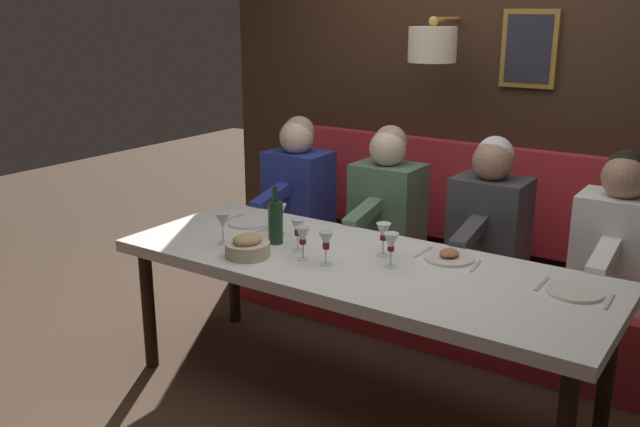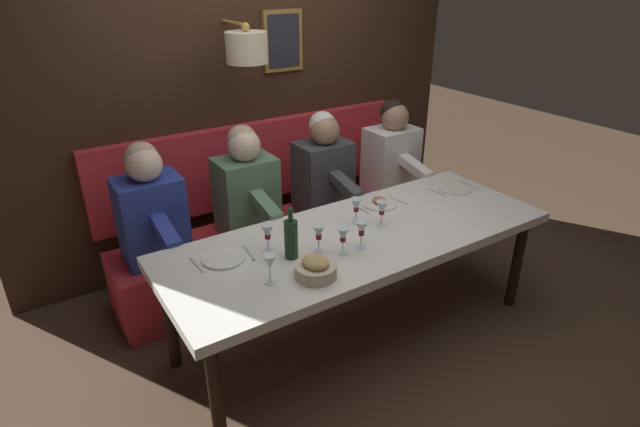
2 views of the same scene
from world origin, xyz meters
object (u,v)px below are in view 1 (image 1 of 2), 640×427
(diner_nearest, at_px, (618,234))
(wine_glass_1, at_px, (326,241))
(wine_glass_3, at_px, (384,233))
(wine_bottle, at_px, (276,221))
(wine_glass_2, at_px, (298,228))
(bread_bowl, at_px, (248,247))
(dining_table, at_px, (358,273))
(wine_glass_5, at_px, (280,213))
(diner_far, at_px, (298,181))
(diner_near, at_px, (490,213))
(diner_middle, at_px, (387,196))
(wine_glass_4, at_px, (303,237))
(wine_glass_0, at_px, (391,243))
(wine_glass_6, at_px, (223,222))

(diner_nearest, bearing_deg, wine_glass_1, 133.19)
(wine_glass_3, height_order, wine_bottle, wine_bottle)
(wine_glass_2, distance_m, bread_bowl, 0.27)
(diner_nearest, relative_size, wine_glass_2, 4.82)
(dining_table, relative_size, wine_glass_5, 14.71)
(bread_bowl, bearing_deg, diner_far, 24.44)
(wine_glass_1, bearing_deg, diner_near, -22.08)
(diner_middle, height_order, wine_glass_4, diner_middle)
(dining_table, height_order, wine_glass_1, wine_glass_1)
(wine_glass_4, height_order, wine_glass_5, same)
(dining_table, xyz_separation_m, wine_glass_1, (-0.13, 0.10, 0.18))
(dining_table, distance_m, wine_glass_4, 0.32)
(bread_bowl, bearing_deg, diner_middle, -7.51)
(diner_nearest, bearing_deg, wine_glass_0, 136.82)
(wine_glass_6, distance_m, wine_bottle, 0.27)
(diner_near, relative_size, diner_far, 1.00)
(diner_nearest, distance_m, diner_near, 0.67)
(wine_glass_4, distance_m, bread_bowl, 0.28)
(diner_near, bearing_deg, wine_glass_1, 157.92)
(wine_glass_0, distance_m, wine_bottle, 0.65)
(wine_glass_1, xyz_separation_m, wine_glass_5, (0.25, 0.46, 0.00))
(bread_bowl, bearing_deg, wine_glass_6, 71.57)
(diner_far, xyz_separation_m, bread_bowl, (-1.13, -0.51, -0.03))
(diner_nearest, height_order, diner_near, same)
(wine_glass_2, bearing_deg, wine_glass_4, -134.14)
(diner_near, height_order, diner_middle, same)
(wine_glass_0, bearing_deg, diner_far, 53.11)
(wine_glass_4, distance_m, wine_bottle, 0.29)
(wine_glass_2, xyz_separation_m, wine_glass_5, (0.16, 0.23, 0.00))
(diner_far, bearing_deg, wine_glass_6, -164.66)
(dining_table, xyz_separation_m, bread_bowl, (-0.25, 0.48, 0.11))
(diner_near, height_order, wine_bottle, diner_near)
(diner_far, height_order, wine_bottle, diner_far)
(diner_middle, bearing_deg, wine_glass_0, -150.33)
(dining_table, distance_m, wine_glass_1, 0.24)
(diner_near, relative_size, wine_glass_2, 4.82)
(wine_glass_2, relative_size, wine_glass_6, 1.00)
(diner_far, bearing_deg, bread_bowl, -155.56)
(wine_glass_5, bearing_deg, diner_near, -48.87)
(diner_far, distance_m, wine_glass_1, 1.36)
(dining_table, height_order, wine_bottle, wine_bottle)
(wine_glass_0, height_order, wine_bottle, wine_bottle)
(diner_nearest, xyz_separation_m, wine_glass_3, (-0.75, 0.92, 0.04))
(wine_glass_0, xyz_separation_m, wine_glass_5, (0.11, 0.73, -0.00))
(wine_glass_1, distance_m, bread_bowl, 0.40)
(dining_table, bearing_deg, diner_near, -19.70)
(wine_glass_2, bearing_deg, wine_glass_3, -65.93)
(diner_near, distance_m, bread_bowl, 1.38)
(wine_glass_0, bearing_deg, diner_nearest, -43.18)
(dining_table, height_order, wine_glass_6, wine_glass_6)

